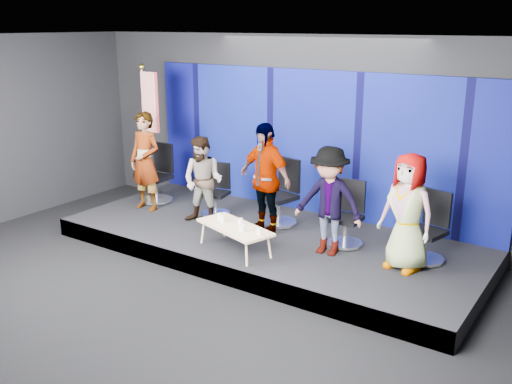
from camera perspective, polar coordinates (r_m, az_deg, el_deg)
ground at (r=7.89m, az=-8.82°, el=-11.49°), size 10.00×10.00×0.00m
room_walls at (r=7.09m, az=-9.68°, el=6.13°), size 10.02×8.02×3.51m
riser at (r=9.62m, az=1.28°, el=-4.99°), size 7.00×3.00×0.30m
backdrop at (r=10.41m, az=5.67°, el=4.94°), size 7.00×0.08×2.60m
chair_a at (r=11.34m, az=-9.78°, el=0.92°), size 0.65×0.65×1.14m
panelist_a at (r=10.76m, az=-11.01°, el=3.01°), size 0.68×0.45×1.84m
chair_b at (r=10.42m, az=-3.95°, el=-0.62°), size 0.63×0.63×0.95m
panelist_b at (r=9.87m, az=-5.31°, el=1.13°), size 0.85×0.72×1.54m
chair_c at (r=9.91m, az=2.53°, el=-1.11°), size 0.77×0.77×1.15m
panelist_c at (r=9.35m, az=0.87°, el=1.35°), size 1.16×0.68×1.86m
chair_d at (r=9.11m, az=9.07°, el=-3.19°), size 0.60×0.60×1.03m
panelist_d at (r=8.57m, az=7.30°, el=-0.92°), size 1.10×0.67×1.66m
chair_e at (r=8.77m, az=16.83°, el=-4.47°), size 0.72×0.72×1.05m
panelist_e at (r=8.23m, az=14.91°, el=-1.97°), size 0.93×0.73×1.69m
coffee_table at (r=8.75m, az=-2.13°, el=-3.62°), size 1.40×0.91×0.40m
mug_a at (r=9.06m, az=-3.68°, el=-2.41°), size 0.07×0.07×0.09m
mug_b at (r=8.92m, az=-3.37°, el=-2.69°), size 0.08×0.08×0.10m
mug_c at (r=8.81m, az=-1.58°, el=-2.94°), size 0.08×0.08×0.09m
mug_d at (r=8.51m, az=-1.40°, el=-3.60°), size 0.09×0.09×0.11m
mug_e at (r=8.39m, az=0.33°, el=-3.92°), size 0.08×0.08×0.10m
flag_stand at (r=11.46m, az=-10.67°, el=6.28°), size 0.60×0.35×2.63m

